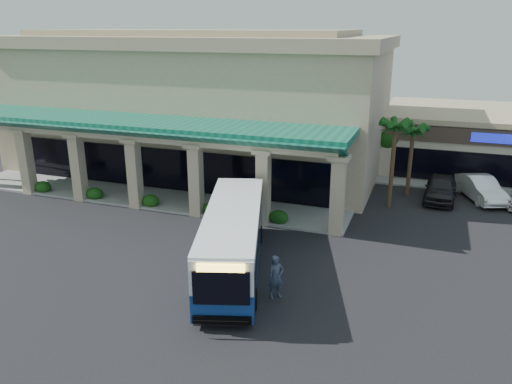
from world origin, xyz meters
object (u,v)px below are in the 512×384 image
at_px(car_white, 481,188).
at_px(pedestrian, 276,277).
at_px(car_silver, 441,188).
at_px(transit_bus, 233,240).

bearing_deg(car_white, pedestrian, -140.56).
bearing_deg(car_silver, pedestrian, -109.43).
relative_size(transit_bus, pedestrian, 5.63).
relative_size(pedestrian, car_white, 0.40).
bearing_deg(car_silver, transit_bus, -120.34).
bearing_deg(car_white, car_silver, 178.07).
xyz_separation_m(transit_bus, car_white, (12.33, 15.67, -0.76)).
height_order(transit_bus, car_white, transit_bus).
bearing_deg(transit_bus, car_silver, 39.33).
bearing_deg(transit_bus, car_white, 34.50).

